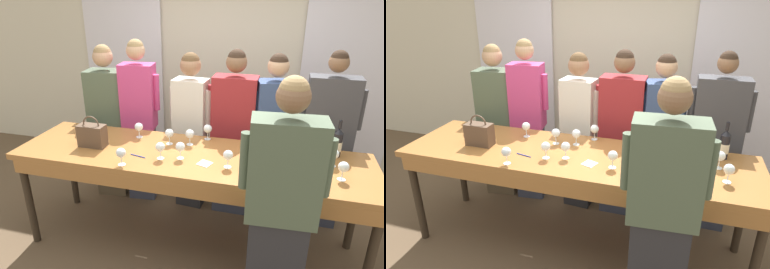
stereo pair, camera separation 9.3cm
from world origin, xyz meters
TOP-DOWN VIEW (x-y plane):
  - ground_plane at (0.00, 0.00)m, footprint 18.00×18.00m
  - wall_back at (0.00, 1.94)m, footprint 12.00×0.06m
  - curtain_panel_left at (-1.49, 1.88)m, footprint 1.14×0.03m
  - curtain_panel_right at (1.49, 1.88)m, footprint 1.14×0.03m
  - tasting_bar at (0.00, -0.03)m, footprint 3.10×0.85m
  - wine_bottle at (1.22, 0.29)m, footprint 0.08×0.08m
  - handbag at (-0.90, -0.07)m, footprint 0.25×0.13m
  - wine_glass_front_left at (1.22, -0.13)m, footprint 0.08×0.08m
  - wine_glass_front_mid at (-0.57, 0.23)m, footprint 0.08×0.08m
  - wine_glass_front_right at (-0.24, 0.16)m, footprint 0.08×0.08m
  - wine_glass_center_left at (0.36, -0.16)m, footprint 0.08×0.08m
  - wine_glass_center_mid at (-0.05, 0.19)m, footprint 0.08×0.08m
  - wine_glass_center_right at (0.08, 0.36)m, footprint 0.08×0.08m
  - wine_glass_back_left at (1.18, 0.09)m, footprint 0.08×0.08m
  - wine_glass_back_mid at (0.54, 0.02)m, footprint 0.08×0.08m
  - wine_glass_back_right at (-0.48, -0.34)m, footprint 0.08×0.08m
  - wine_glass_near_host at (-0.21, -0.15)m, footprint 0.08×0.08m
  - wine_glass_by_bottle at (-0.05, -0.10)m, footprint 0.08×0.08m
  - napkin at (0.17, -0.15)m, footprint 0.13×0.13m
  - pen at (-0.41, -0.16)m, footprint 0.15×0.04m
  - guest_olive_jacket at (-1.16, 0.70)m, footprint 0.52×0.33m
  - guest_pink_top at (-0.77, 0.70)m, footprint 0.48×0.27m
  - guest_cream_sweater at (-0.18, 0.70)m, footprint 0.46×0.26m
  - guest_striped_shirt at (0.28, 0.70)m, footprint 0.55×0.25m
  - guest_navy_coat at (0.67, 0.70)m, footprint 0.47×0.33m
  - guest_beige_cap at (1.19, 0.70)m, footprint 0.57×0.22m
  - host_pouring at (0.79, -0.61)m, footprint 0.57×0.26m

SIDE VIEW (x-z plane):
  - ground_plane at x=0.00m, z-range 0.00..0.00m
  - tasting_bar at x=0.00m, z-range 0.40..1.38m
  - guest_olive_jacket at x=-1.16m, z-range 0.02..1.80m
  - guest_striped_shirt at x=0.28m, z-range 0.02..1.81m
  - guest_navy_coat at x=0.67m, z-range 0.03..1.80m
  - guest_cream_sweater at x=-0.18m, z-range 0.05..1.79m
  - guest_beige_cap at x=1.19m, z-range 0.01..1.83m
  - host_pouring at x=0.79m, z-range 0.02..1.87m
  - guest_pink_top at x=-0.77m, z-range 0.04..1.88m
  - napkin at x=0.17m, z-range 0.98..0.98m
  - pen at x=-0.41m, z-range 0.98..0.98m
  - wine_glass_front_right at x=-0.24m, z-range 1.00..1.15m
  - wine_glass_center_left at x=0.36m, z-range 1.00..1.15m
  - wine_glass_center_mid at x=-0.05m, z-range 1.00..1.15m
  - wine_glass_back_left at x=1.18m, z-range 1.00..1.15m
  - wine_glass_back_right at x=-0.48m, z-range 1.00..1.15m
  - wine_glass_by_bottle at x=-0.05m, z-range 1.00..1.15m
  - wine_glass_front_left at x=1.22m, z-range 1.01..1.15m
  - wine_glass_front_mid at x=-0.57m, z-range 1.01..1.15m
  - wine_glass_center_right at x=0.08m, z-range 1.01..1.15m
  - wine_glass_back_mid at x=0.54m, z-range 1.01..1.15m
  - wine_glass_near_host at x=-0.21m, z-range 1.01..1.15m
  - handbag at x=-0.90m, z-range 0.94..1.23m
  - wine_bottle at x=1.22m, z-range 0.94..1.26m
  - curtain_panel_left at x=-1.49m, z-range 0.00..2.69m
  - curtain_panel_right at x=1.49m, z-range 0.00..2.69m
  - wall_back at x=0.00m, z-range 0.00..2.80m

